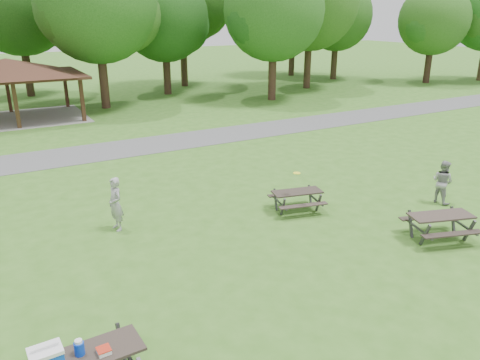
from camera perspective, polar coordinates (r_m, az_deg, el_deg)
name	(u,v)px	position (r m, az deg, el deg)	size (l,w,h in m)	color
ground	(284,283)	(12.00, 5.38, -12.34)	(160.00, 160.00, 0.00)	#35681D
asphalt_path	(123,149)	(23.91, -14.06, 3.74)	(120.00, 3.20, 0.02)	#4E4E50
pavilion	(7,70)	(32.50, -26.52, 11.91)	(8.60, 7.01, 3.76)	#392215
tree_row_e	(98,6)	(34.26, -16.93, 19.65)	(8.40, 8.00, 11.02)	#322016
tree_row_f	(165,20)	(39.38, -9.11, 18.75)	(7.35, 7.00, 9.55)	black
tree_row_g	(274,13)	(36.32, 4.23, 19.64)	(7.77, 7.40, 10.25)	#311E16
tree_row_h	(311,4)	(42.67, 8.67, 20.42)	(8.61, 8.20, 11.37)	#322116
tree_row_i	(337,17)	(49.16, 11.80, 18.83)	(7.14, 6.80, 9.52)	#2F2115
tree_row_j	(434,22)	(48.93, 22.58, 17.39)	(6.72, 6.40, 8.96)	black
tree_deep_b	(19,5)	(41.50, -25.33, 18.70)	(8.40, 8.00, 11.13)	black
tree_deep_d	(294,6)	(51.48, 6.63, 20.36)	(8.40, 8.00, 11.27)	black
picnic_table_middle	(297,196)	(15.88, 6.97, -1.93)	(1.93, 1.68, 0.72)	#29231E
picnic_table_far	(440,221)	(15.01, 23.25, -4.57)	(2.22, 1.98, 0.80)	#302723
frisbee_in_flight	(297,173)	(15.24, 6.95, 0.85)	(0.31, 0.31, 0.02)	yellow
frisbee_thrower	(116,204)	(14.78, -14.92, -2.86)	(0.62, 0.40, 1.69)	#969698
frisbee_catcher	(442,182)	(17.83, 23.45, -0.20)	(0.75, 0.59, 1.55)	gray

